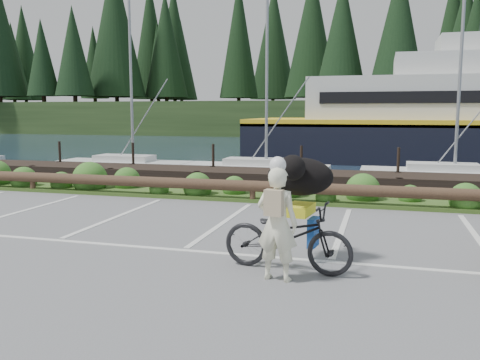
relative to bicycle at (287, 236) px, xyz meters
name	(u,v)px	position (x,y,z in m)	size (l,w,h in m)	color
ground	(191,245)	(-1.98, 1.02, -0.54)	(72.00, 72.00, 0.00)	#5F5F62
harbor_backdrop	(364,126)	(-1.59, 79.49, -0.54)	(170.00, 160.00, 30.00)	#18283B
vegetation_strip	(259,197)	(-1.98, 6.32, -0.49)	(34.00, 1.60, 0.10)	#3D5B21
log_rail	(253,202)	(-1.98, 5.62, -0.54)	(32.00, 0.30, 0.60)	#443021
bicycle	(287,236)	(0.00, 0.00, 0.00)	(0.72, 2.06, 1.08)	black
cyclist	(277,224)	(-0.06, -0.48, 0.30)	(0.61, 0.40, 1.68)	white
dog	(300,177)	(0.08, 0.66, 0.86)	(1.09, 0.53, 0.63)	black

